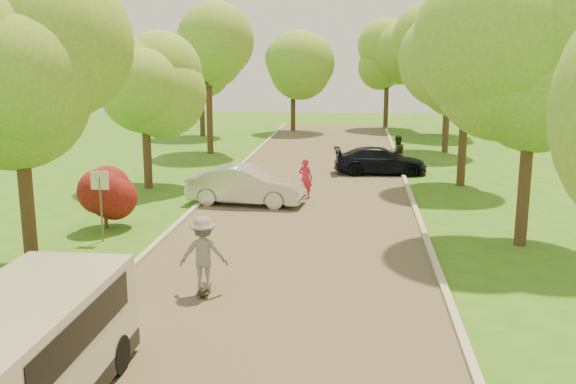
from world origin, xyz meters
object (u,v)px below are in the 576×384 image
at_px(skateboarder, 204,253).
at_px(longboard, 205,289).
at_px(dark_sedan, 380,161).
at_px(person_olive, 397,153).
at_px(minivan, 16,361).
at_px(person_striped, 305,178).
at_px(street_sign, 100,191).
at_px(silver_sedan, 246,185).

bearing_deg(skateboarder, longboard, 176.86).
bearing_deg(dark_sedan, longboard, 159.27).
height_order(skateboarder, person_olive, skateboarder).
relative_size(minivan, person_striped, 3.32).
xyz_separation_m(dark_sedan, longboard, (-4.66, -16.42, -0.54)).
bearing_deg(skateboarder, person_olive, -114.58).
bearing_deg(longboard, skateboarder, -3.14).
xyz_separation_m(street_sign, person_olive, (9.60, 13.06, -0.65)).
height_order(skateboarder, person_striped, skateboarder).
bearing_deg(street_sign, dark_sedan, 54.83).
height_order(dark_sedan, skateboarder, skateboarder).
bearing_deg(minivan, silver_sedan, 86.04).
bearing_deg(person_striped, person_olive, -103.06).
xyz_separation_m(minivan, silver_sedan, (0.90, 15.09, -0.30)).
bearing_deg(person_olive, longboard, 48.52).
bearing_deg(skateboarder, silver_sedan, -92.94).
height_order(street_sign, person_olive, street_sign).
distance_m(person_striped, person_olive, 7.42).
xyz_separation_m(street_sign, skateboarder, (4.12, -3.95, -0.56)).
relative_size(street_sign, minivan, 0.41).
relative_size(minivan, longboard, 5.65).
xyz_separation_m(longboard, skateboarder, (-0.00, -0.00, 0.91)).
height_order(dark_sedan, person_striped, person_striped).
xyz_separation_m(street_sign, dark_sedan, (8.78, 12.46, -0.92)).
bearing_deg(person_striped, minivan, 98.56).
xyz_separation_m(silver_sedan, dark_sedan, (5.28, 7.05, -0.09)).
height_order(silver_sedan, person_striped, person_striped).
distance_m(dark_sedan, person_striped, 6.49).
distance_m(street_sign, longboard, 5.90).
distance_m(street_sign, person_olive, 16.22).
bearing_deg(street_sign, person_striped, 50.15).
xyz_separation_m(silver_sedan, longboard, (0.62, -9.37, -0.63)).
relative_size(dark_sedan, longboard, 4.72).
relative_size(dark_sedan, skateboarder, 2.48).
distance_m(silver_sedan, skateboarder, 9.40).
distance_m(longboard, person_olive, 17.89).
bearing_deg(minivan, skateboarder, 74.57).
bearing_deg(dark_sedan, street_sign, 139.95).
relative_size(silver_sedan, person_striped, 2.80).
height_order(silver_sedan, person_olive, person_olive).
bearing_deg(minivan, person_olive, 72.33).
distance_m(dark_sedan, longboard, 17.08).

